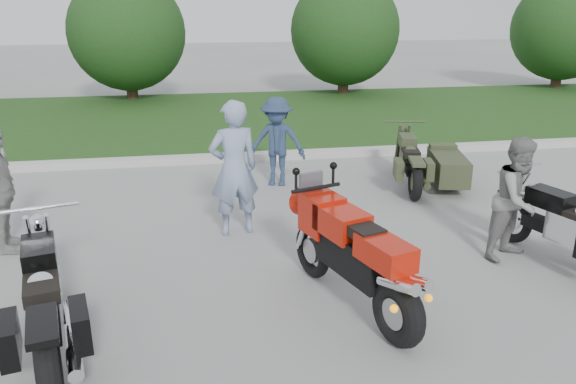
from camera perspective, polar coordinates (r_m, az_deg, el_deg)
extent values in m
plane|color=#9B9B96|center=(6.19, 1.74, -11.77)|extent=(80.00, 80.00, 0.00)
cube|color=#B8B5AD|center=(11.68, -4.01, 3.58)|extent=(60.00, 0.30, 0.15)
cube|color=#2D531C|center=(15.71, -5.55, 7.52)|extent=(60.00, 8.00, 0.14)
cylinder|color=#3F2B1C|center=(18.99, -15.60, 10.52)|extent=(0.36, 0.36, 1.20)
sphere|color=#163413|center=(18.84, -16.04, 15.33)|extent=(3.60, 3.60, 3.60)
cylinder|color=#3F2B1C|center=(19.56, 5.63, 11.34)|extent=(0.36, 0.36, 1.20)
sphere|color=#163413|center=(19.41, 5.79, 16.03)|extent=(3.60, 3.60, 3.60)
cylinder|color=#3F2B1C|center=(22.97, 25.66, 10.74)|extent=(0.36, 0.36, 1.20)
sphere|color=#163413|center=(22.84, 26.24, 14.69)|extent=(3.60, 3.60, 3.60)
torus|color=black|center=(5.55, 11.14, -11.93)|extent=(0.42, 0.72, 0.69)
torus|color=black|center=(6.72, 2.51, -5.94)|extent=(0.34, 0.68, 0.67)
cube|color=black|center=(5.95, 6.77, -6.56)|extent=(0.61, 1.05, 0.39)
cube|color=#B01507|center=(6.02, 5.51, -3.06)|extent=(0.55, 0.70, 0.29)
cube|color=#B01507|center=(5.48, 9.85, -6.09)|extent=(0.51, 0.69, 0.24)
cube|color=black|center=(5.70, 7.73, -3.97)|extent=(0.40, 0.46, 0.11)
cube|color=#B01507|center=(6.36, 3.46, -2.21)|extent=(0.50, 0.54, 0.45)
cylinder|color=silver|center=(5.30, 11.13, -9.24)|extent=(0.28, 0.53, 0.24)
cylinder|color=silver|center=(5.39, 12.44, -8.83)|extent=(0.28, 0.53, 0.24)
torus|color=black|center=(5.10, -23.13, -16.02)|extent=(0.35, 0.75, 0.73)
torus|color=black|center=(6.66, -23.43, -7.78)|extent=(0.29, 0.70, 0.69)
cube|color=black|center=(5.82, -23.42, -10.53)|extent=(0.53, 1.30, 0.15)
cube|color=silver|center=(5.78, -23.53, -9.79)|extent=(0.43, 0.54, 0.37)
cube|color=black|center=(5.95, -23.96, -5.83)|extent=(0.43, 0.64, 0.24)
cube|color=black|center=(5.55, -23.77, -8.79)|extent=(0.42, 0.59, 0.13)
cube|color=black|center=(4.90, -23.72, -12.29)|extent=(0.37, 0.63, 0.06)
cylinder|color=silver|center=(5.56, -21.13, -13.44)|extent=(0.38, 1.17, 0.11)
torus|color=black|center=(8.24, 21.77, -2.60)|extent=(0.32, 0.65, 0.65)
cube|color=black|center=(7.74, 26.50, -3.84)|extent=(0.60, 1.22, 0.14)
cube|color=silver|center=(7.71, 26.59, -3.28)|extent=(0.43, 0.53, 0.36)
cube|color=black|center=(7.79, 25.11, -0.63)|extent=(0.45, 0.62, 0.22)
torus|color=black|center=(9.46, 12.81, 1.03)|extent=(0.30, 0.67, 0.65)
torus|color=black|center=(10.96, 11.52, 3.47)|extent=(0.25, 0.62, 0.61)
cube|color=black|center=(10.19, 12.15, 2.80)|extent=(0.46, 1.17, 0.13)
cube|color=#343D23|center=(10.17, 12.18, 3.22)|extent=(0.37, 0.48, 0.33)
cube|color=#343D23|center=(10.37, 12.05, 5.07)|extent=(0.38, 0.57, 0.21)
cube|color=black|center=(9.98, 12.37, 3.94)|extent=(0.37, 0.53, 0.11)
cube|color=#343D23|center=(9.37, 12.97, 3.03)|extent=(0.32, 0.56, 0.06)
cylinder|color=#343D23|center=(9.94, 13.36, 1.50)|extent=(0.33, 1.05, 0.10)
cube|color=#343D23|center=(10.23, 15.93, 2.45)|extent=(0.79, 1.33, 0.43)
torus|color=black|center=(10.32, 17.17, 1.80)|extent=(0.23, 0.55, 0.54)
imported|color=#8797B8|center=(7.77, -5.51, 2.38)|extent=(0.78, 0.60, 1.91)
imported|color=gray|center=(7.61, 22.33, -0.66)|extent=(0.96, 0.88, 1.59)
imported|color=navy|center=(9.92, -1.15, 5.12)|extent=(1.16, 0.88, 1.58)
imported|color=gray|center=(8.09, -27.24, 0.13)|extent=(0.44, 1.00, 1.69)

